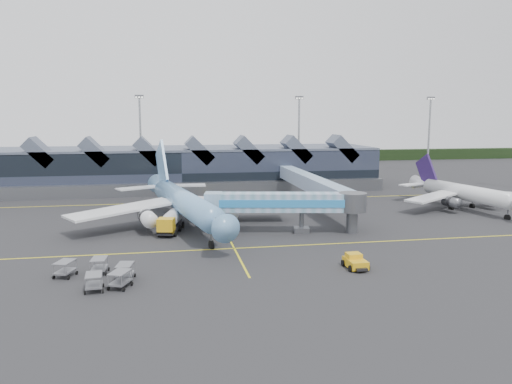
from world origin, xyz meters
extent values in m
plane|color=#242426|center=(0.00, 0.00, 0.00)|extent=(260.00, 260.00, 0.00)
cube|color=yellow|center=(0.00, -8.00, 0.01)|extent=(120.00, 0.25, 0.01)
cube|color=yellow|center=(0.00, 28.00, 0.01)|extent=(120.00, 0.25, 0.01)
cube|color=yellow|center=(0.00, 10.00, 0.01)|extent=(0.25, 60.00, 0.01)
cube|color=black|center=(0.00, 110.00, 2.00)|extent=(260.00, 4.00, 4.00)
cube|color=black|center=(-5.00, 48.00, 4.50)|extent=(90.00, 20.00, 9.00)
cube|color=#50596B|center=(-5.00, 48.00, 9.20)|extent=(90.00, 20.00, 0.60)
cube|color=#58595F|center=(-5.00, 37.00, 1.30)|extent=(90.00, 2.50, 2.60)
cube|color=#50596B|center=(-34.00, 41.00, 9.30)|extent=(6.43, 6.00, 6.43)
cube|color=#50596B|center=(-23.00, 41.00, 9.30)|extent=(6.43, 6.00, 6.43)
cube|color=#50596B|center=(-12.00, 41.00, 9.30)|extent=(6.43, 6.00, 6.43)
cube|color=#50596B|center=(-1.00, 41.00, 9.30)|extent=(6.43, 6.00, 6.43)
cube|color=#50596B|center=(10.00, 41.00, 9.30)|extent=(6.43, 6.00, 6.43)
cube|color=#50596B|center=(21.00, 41.00, 9.30)|extent=(6.43, 6.00, 6.43)
cube|color=#50596B|center=(32.00, 41.00, 9.30)|extent=(6.43, 6.00, 6.43)
cylinder|color=#919498|center=(-15.00, 72.00, 11.00)|extent=(0.56, 0.56, 22.00)
cube|color=#58595F|center=(-15.00, 72.00, 22.00)|extent=(2.40, 0.50, 0.90)
cylinder|color=#919498|center=(30.00, 72.00, 11.00)|extent=(0.56, 0.56, 22.00)
cube|color=#58595F|center=(30.00, 72.00, 22.00)|extent=(2.40, 0.50, 0.90)
cylinder|color=#919498|center=(70.00, 70.00, 11.00)|extent=(0.56, 0.56, 22.00)
cube|color=#58595F|center=(70.00, 70.00, 22.00)|extent=(2.40, 0.50, 0.90)
cylinder|color=#6597CD|center=(-5.70, 5.75, 3.81)|extent=(9.45, 28.73, 3.53)
cone|color=#6597CD|center=(-2.18, -10.64, 3.81)|extent=(4.48, 5.54, 3.53)
cube|color=black|center=(-2.05, -11.24, 4.55)|extent=(1.38, 0.61, 0.48)
cone|color=#6597CD|center=(-9.38, 22.94, 4.07)|extent=(4.82, 7.14, 3.53)
cube|color=silver|center=(-14.78, 5.02, 3.19)|extent=(16.55, 12.65, 1.17)
cube|color=silver|center=(2.88, 8.81, 3.19)|extent=(16.51, 6.94, 1.17)
cylinder|color=silver|center=(-11.16, 2.49, 2.31)|extent=(3.17, 5.26, 2.19)
cylinder|color=silver|center=(0.62, 5.02, 2.31)|extent=(3.17, 5.26, 2.19)
cube|color=#6597CD|center=(-9.04, 21.34, 7.76)|extent=(2.30, 8.93, 9.73)
cube|color=silver|center=(-13.38, 20.83, 4.07)|extent=(7.87, 5.81, 0.23)
cube|color=silver|center=(-4.87, 22.66, 4.07)|extent=(7.45, 3.10, 0.23)
cylinder|color=#58595F|center=(-2.87, -7.44, 1.02)|extent=(0.26, 0.26, 2.04)
cylinder|color=#58595F|center=(-8.89, 6.32, 1.02)|extent=(0.26, 0.26, 2.04)
cylinder|color=#58595F|center=(-3.02, 7.58, 1.02)|extent=(0.26, 0.26, 2.04)
cylinder|color=black|center=(-2.87, -7.44, 0.37)|extent=(0.68, 1.37, 1.31)
cylinder|color=silver|center=(44.80, 11.14, 3.05)|extent=(6.27, 20.01, 2.83)
cone|color=silver|center=(42.66, 23.12, 3.27)|extent=(3.58, 4.96, 2.83)
cube|color=silver|center=(38.12, 10.87, 2.56)|extent=(12.12, 8.80, 0.95)
cube|color=silver|center=(51.16, 13.19, 2.56)|extent=(12.17, 5.26, 0.95)
cylinder|color=#58595F|center=(40.70, 8.97, 1.85)|extent=(2.32, 3.65, 1.76)
cylinder|color=#58595F|center=(49.40, 10.52, 1.85)|extent=(2.32, 3.65, 1.76)
cube|color=#2D1A50|center=(42.86, 22.01, 5.89)|extent=(1.53, 6.34, 6.90)
cube|color=silver|center=(39.67, 21.73, 3.27)|extent=(5.74, 4.01, 0.24)
cube|color=silver|center=(45.95, 22.85, 3.27)|extent=(5.52, 2.34, 0.24)
cylinder|color=#58595F|center=(46.44, 1.94, 0.82)|extent=(0.26, 0.26, 1.64)
cylinder|color=#58595F|center=(42.28, 11.55, 0.82)|extent=(0.26, 0.26, 1.64)
cylinder|color=#58595F|center=(47.02, 12.40, 0.82)|extent=(0.26, 0.26, 1.64)
cylinder|color=black|center=(46.44, 1.94, 0.30)|extent=(0.60, 1.11, 1.05)
cube|color=#6D9DB6|center=(8.09, -0.63, 4.50)|extent=(18.39, 5.98, 2.64)
cube|color=#2985CE|center=(7.83, -2.01, 4.50)|extent=(17.92, 3.40, 1.09)
cube|color=#6D9DB6|center=(-1.76, 1.19, 4.50)|extent=(2.85, 3.29, 2.73)
cylinder|color=#58595F|center=(10.77, -1.12, 2.25)|extent=(0.64, 0.64, 4.50)
cube|color=#58595F|center=(10.77, -1.12, 0.41)|extent=(2.48, 2.19, 0.82)
cylinder|color=black|center=(9.88, -0.96, 0.32)|extent=(0.51, 0.87, 0.82)
cylinder|color=black|center=(11.67, -1.29, 0.32)|extent=(0.51, 0.87, 0.82)
cylinder|color=#58595F|center=(17.93, -2.44, 4.50)|extent=(4.00, 4.00, 2.73)
cylinder|color=#58595F|center=(17.93, -2.44, 2.25)|extent=(1.64, 1.64, 4.50)
cube|color=black|center=(-7.81, 2.67, 0.70)|extent=(4.03, 8.65, 0.46)
cube|color=gold|center=(-8.51, -0.41, 1.67)|extent=(2.63, 2.49, 2.05)
cube|color=black|center=(-8.67, -1.14, 2.14)|extent=(2.03, 0.59, 0.93)
cylinder|color=#B9B9BE|center=(-7.56, 3.76, 1.95)|extent=(3.28, 5.73, 2.14)
sphere|color=#B9B9BE|center=(-6.97, 6.38, 1.95)|extent=(2.05, 2.05, 2.05)
sphere|color=#B9B9BE|center=(-8.16, 1.13, 1.95)|extent=(2.05, 2.05, 2.05)
cylinder|color=black|center=(-9.56, 0.21, 0.46)|extent=(0.52, 0.98, 0.93)
cylinder|color=black|center=(-7.29, -0.31, 0.46)|extent=(0.52, 0.98, 0.93)
cylinder|color=black|center=(-8.84, 3.38, 0.46)|extent=(0.52, 0.98, 0.93)
cylinder|color=black|center=(-6.57, 2.86, 0.46)|extent=(0.52, 0.98, 0.93)
cylinder|color=black|center=(-8.33, 5.64, 0.46)|extent=(0.52, 0.98, 0.93)
cylinder|color=black|center=(-6.06, 5.13, 0.46)|extent=(0.52, 0.98, 0.93)
cube|color=gold|center=(12.10, -18.71, 0.62)|extent=(2.00, 3.21, 0.88)
cube|color=gold|center=(12.09, -18.18, 1.28)|extent=(1.62, 1.44, 0.62)
cube|color=black|center=(12.14, -20.39, 0.40)|extent=(1.25, 0.73, 0.26)
cylinder|color=black|center=(11.11, -19.79, 0.35)|extent=(0.28, 0.71, 0.71)
cylinder|color=black|center=(13.14, -19.75, 0.35)|extent=(0.28, 0.71, 0.71)
cylinder|color=black|center=(11.07, -17.68, 0.35)|extent=(0.28, 0.71, 0.71)
cylinder|color=black|center=(13.10, -17.63, 0.35)|extent=(0.28, 0.71, 0.71)
cube|color=gray|center=(-15.63, -15.54, 0.60)|extent=(1.67, 2.49, 0.16)
cube|color=gray|center=(-15.63, -15.54, 1.63)|extent=(1.67, 2.49, 0.09)
cylinder|color=black|center=(-14.76, -14.73, 0.20)|extent=(0.16, 0.40, 0.39)
cube|color=gray|center=(-12.76, -18.23, 0.60)|extent=(1.90, 2.61, 0.16)
cube|color=gray|center=(-12.76, -18.23, 1.63)|extent=(1.90, 2.61, 0.09)
cylinder|color=black|center=(-11.81, -17.50, 0.20)|extent=(0.19, 0.41, 0.39)
cube|color=gray|center=(-19.03, -16.09, 0.60)|extent=(2.19, 2.75, 0.16)
cube|color=gray|center=(-19.03, -16.09, 1.63)|extent=(2.19, 2.75, 0.09)
cylinder|color=black|center=(-17.99, -15.51, 0.20)|extent=(0.25, 0.41, 0.39)
cube|color=gray|center=(-15.44, -21.10, 0.60)|extent=(1.73, 2.52, 0.16)
cube|color=gray|center=(-15.44, -21.10, 1.63)|extent=(1.73, 2.52, 0.09)
cylinder|color=black|center=(-14.70, -20.16, 0.20)|extent=(0.16, 0.40, 0.39)
cube|color=gray|center=(-13.04, -20.71, 0.60)|extent=(2.30, 2.79, 0.16)
cube|color=gray|center=(-13.04, -20.71, 1.63)|extent=(2.30, 2.79, 0.09)
cylinder|color=black|center=(-11.96, -20.20, 0.20)|extent=(0.27, 0.41, 0.39)
camera|label=1|loc=(-8.29, -69.36, 16.74)|focal=35.00mm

